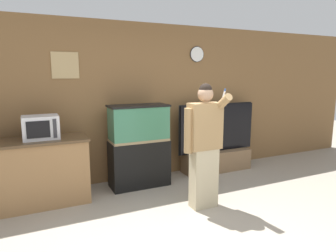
{
  "coord_description": "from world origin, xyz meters",
  "views": [
    {
      "loc": [
        -1.62,
        -2.29,
        1.78
      ],
      "look_at": [
        0.14,
        1.47,
        1.05
      ],
      "focal_mm": 32.0,
      "sensor_mm": 36.0,
      "label": 1
    }
  ],
  "objects_px": {
    "aquarium_on_stand": "(139,146)",
    "counter_island": "(23,174)",
    "person_standing": "(204,144)",
    "tv_on_stand": "(217,151)",
    "microwave": "(41,127)"
  },
  "relations": [
    {
      "from": "aquarium_on_stand",
      "to": "counter_island",
      "type": "bearing_deg",
      "value": -177.27
    },
    {
      "from": "counter_island",
      "to": "microwave",
      "type": "xyz_separation_m",
      "value": [
        0.26,
        0.02,
        0.61
      ]
    },
    {
      "from": "counter_island",
      "to": "person_standing",
      "type": "height_order",
      "value": "person_standing"
    },
    {
      "from": "microwave",
      "to": "person_standing",
      "type": "bearing_deg",
      "value": -28.4
    },
    {
      "from": "counter_island",
      "to": "microwave",
      "type": "bearing_deg",
      "value": 3.72
    },
    {
      "from": "counter_island",
      "to": "aquarium_on_stand",
      "type": "bearing_deg",
      "value": 2.73
    },
    {
      "from": "person_standing",
      "to": "tv_on_stand",
      "type": "bearing_deg",
      "value": 49.43
    },
    {
      "from": "aquarium_on_stand",
      "to": "tv_on_stand",
      "type": "relative_size",
      "value": 0.84
    },
    {
      "from": "counter_island",
      "to": "tv_on_stand",
      "type": "bearing_deg",
      "value": 3.5
    },
    {
      "from": "counter_island",
      "to": "tv_on_stand",
      "type": "height_order",
      "value": "tv_on_stand"
    },
    {
      "from": "aquarium_on_stand",
      "to": "person_standing",
      "type": "relative_size",
      "value": 0.79
    },
    {
      "from": "tv_on_stand",
      "to": "person_standing",
      "type": "bearing_deg",
      "value": -130.57
    },
    {
      "from": "tv_on_stand",
      "to": "counter_island",
      "type": "bearing_deg",
      "value": -176.5
    },
    {
      "from": "aquarium_on_stand",
      "to": "tv_on_stand",
      "type": "distance_m",
      "value": 1.58
    },
    {
      "from": "aquarium_on_stand",
      "to": "person_standing",
      "type": "xyz_separation_m",
      "value": [
        0.51,
        -1.1,
        0.21
      ]
    }
  ]
}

